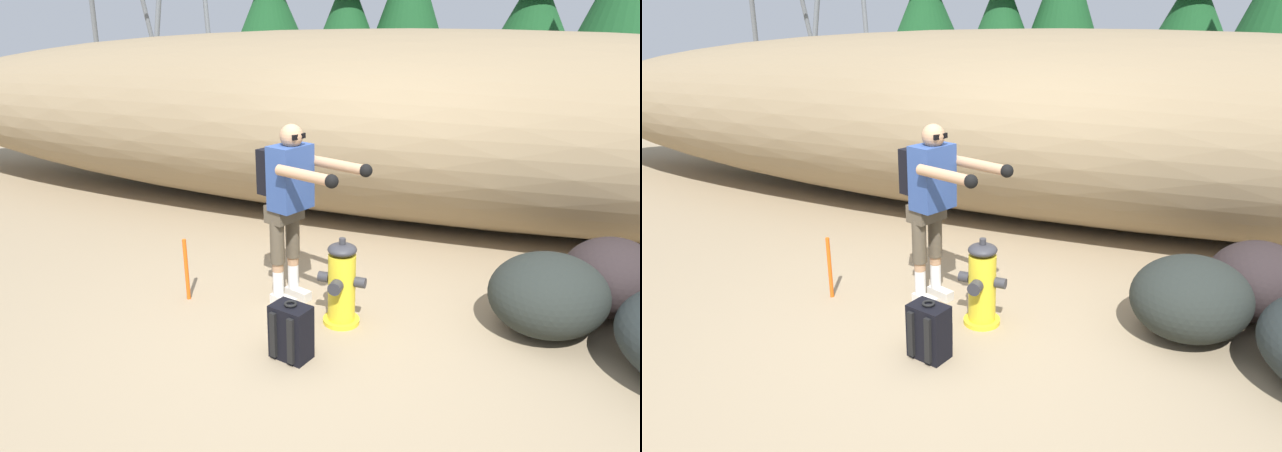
% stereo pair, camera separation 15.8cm
% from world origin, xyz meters
% --- Properties ---
extents(ground_plane, '(56.00, 56.00, 0.04)m').
position_xyz_m(ground_plane, '(0.00, 0.00, -0.02)').
color(ground_plane, '#998466').
extents(dirt_embankment, '(17.39, 3.20, 2.40)m').
position_xyz_m(dirt_embankment, '(0.00, 3.29, 1.20)').
color(dirt_embankment, '#897556').
rests_on(dirt_embankment, ground_plane).
extents(fire_hydrant, '(0.42, 0.37, 0.78)m').
position_xyz_m(fire_hydrant, '(0.17, 0.11, 0.36)').
color(fire_hydrant, yellow).
rests_on(fire_hydrant, ground_plane).
extents(utility_worker, '(1.04, 0.71, 1.66)m').
position_xyz_m(utility_worker, '(-0.38, 0.32, 1.05)').
color(utility_worker, beige).
rests_on(utility_worker, ground_plane).
extents(spare_backpack, '(0.34, 0.33, 0.47)m').
position_xyz_m(spare_backpack, '(-0.02, -0.53, 0.22)').
color(spare_backpack, black).
rests_on(spare_backpack, ground_plane).
extents(boulder_large, '(1.35, 1.36, 0.68)m').
position_xyz_m(boulder_large, '(1.81, 0.58, 0.34)').
color(boulder_large, '#232924').
rests_on(boulder_large, ground_plane).
extents(boulder_small, '(1.10, 1.18, 0.68)m').
position_xyz_m(boulder_small, '(2.33, 1.15, 0.34)').
color(boulder_small, '#2A2222').
rests_on(boulder_small, ground_plane).
extents(pine_tree_left, '(1.92, 1.92, 5.09)m').
position_xyz_m(pine_tree_left, '(-2.41, 8.02, 2.84)').
color(pine_tree_left, '#47331E').
rests_on(pine_tree_left, ground_plane).
extents(survey_stake, '(0.04, 0.04, 0.60)m').
position_xyz_m(survey_stake, '(-1.32, 0.03, 0.30)').
color(survey_stake, '#E55914').
rests_on(survey_stake, ground_plane).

